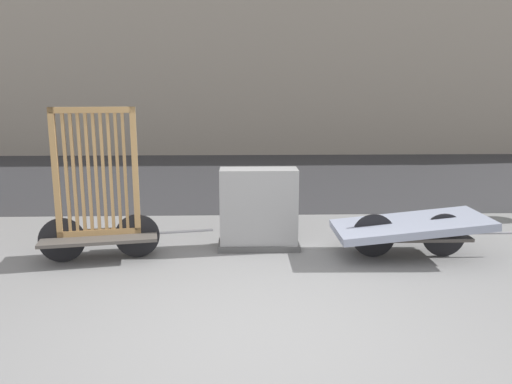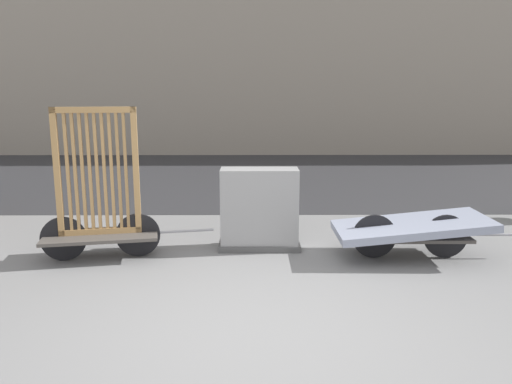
{
  "view_description": "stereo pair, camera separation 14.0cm",
  "coord_description": "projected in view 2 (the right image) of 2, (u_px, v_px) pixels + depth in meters",
  "views": [
    {
      "loc": [
        -0.18,
        -3.89,
        2.0
      ],
      "look_at": [
        0.0,
        1.98,
        0.83
      ],
      "focal_mm": 35.0,
      "sensor_mm": 36.0,
      "label": 1
    },
    {
      "loc": [
        -0.04,
        -3.89,
        2.0
      ],
      "look_at": [
        0.0,
        1.98,
        0.83
      ],
      "focal_mm": 35.0,
      "sensor_mm": 36.0,
      "label": 2
    }
  ],
  "objects": [
    {
      "name": "ground_plane",
      "position": [
        258.0,
        334.0,
        4.21
      ],
      "size": [
        60.0,
        60.0,
        0.0
      ],
      "primitive_type": "plane",
      "color": "slate"
    },
    {
      "name": "utility_cabinet",
      "position": [
        259.0,
        212.0,
        6.44
      ],
      "size": [
        1.05,
        0.45,
        1.05
      ],
      "color": "#4C4C4C",
      "rests_on": "ground_plane"
    },
    {
      "name": "road_strip",
      "position": [
        254.0,
        175.0,
        12.24
      ],
      "size": [
        56.0,
        8.05,
        0.01
      ],
      "color": "#2D2D30",
      "rests_on": "ground_plane"
    },
    {
      "name": "bike_cart_with_bedframe",
      "position": [
        100.0,
        207.0,
        6.01
      ],
      "size": [
        2.08,
        0.87,
        1.84
      ],
      "rotation": [
        0.0,
        0.0,
        0.18
      ],
      "color": "#4C4742",
      "rests_on": "ground_plane"
    },
    {
      "name": "bike_cart_with_mattress",
      "position": [
        411.0,
        229.0,
        6.09
      ],
      "size": [
        2.29,
        0.93,
        0.54
      ],
      "rotation": [
        0.0,
        0.0,
        -0.0
      ],
      "color": "#4C4742",
      "rests_on": "ground_plane"
    }
  ]
}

